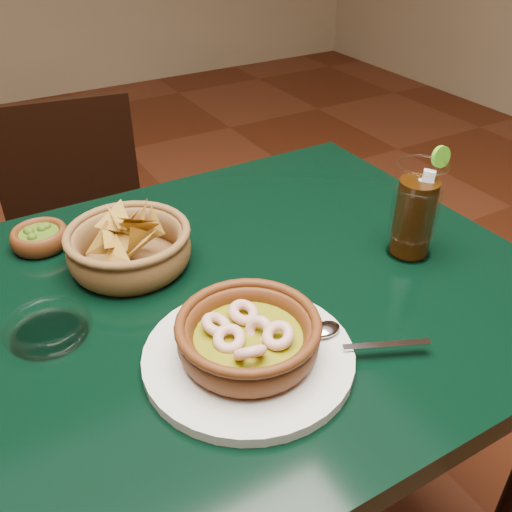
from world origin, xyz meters
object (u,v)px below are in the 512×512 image
cola_drink (415,211)px  dining_chair (85,248)px  dining_table (175,356)px  shrimp_plate (249,342)px  chip_basket (129,246)px

cola_drink → dining_chair: bearing=117.1°
dining_table → shrimp_plate: size_ratio=3.29×
dining_table → chip_basket: chip_basket is taller
dining_chair → chip_basket: 0.65m
dining_chair → cola_drink: (0.39, -0.77, 0.37)m
dining_table → dining_chair: bearing=87.9°
shrimp_plate → dining_chair: bearing=91.5°
dining_table → shrimp_plate: shrimp_plate is taller
dining_table → shrimp_plate: (0.05, -0.16, 0.13)m
dining_table → chip_basket: size_ratio=5.06×
shrimp_plate → cola_drink: bearing=13.7°
chip_basket → dining_table: bearing=-86.4°
dining_table → dining_chair: size_ratio=1.44×
dining_chair → chip_basket: size_ratio=3.50×
chip_basket → cola_drink: cola_drink is taller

